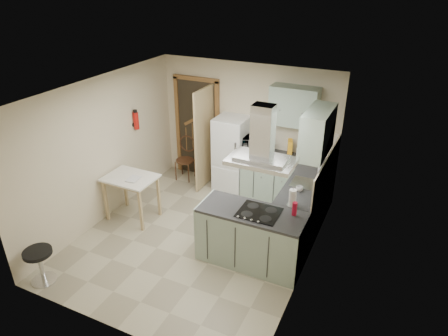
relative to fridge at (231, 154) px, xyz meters
The scene contains 28 objects.
floor 1.96m from the fridge, 83.66° to the right, with size 4.20×4.20×0.00m, color tan.
ceiling 2.52m from the fridge, 83.66° to the right, with size 4.20×4.20×0.00m, color silver.
back_wall 0.62m from the fridge, 56.31° to the left, with size 3.60×3.60×0.00m, color beige.
left_wall 2.46m from the fridge, 131.63° to the right, with size 4.20×4.20×0.00m, color beige.
right_wall 2.74m from the fridge, 41.99° to the right, with size 4.20×4.20×0.00m, color beige.
doorway 0.99m from the fridge, 163.30° to the left, with size 1.10×0.12×2.10m, color brown.
fridge is the anchor object (origin of this frame).
counter_back 0.91m from the fridge, ahead, with size 1.08×0.60×0.90m, color #9EB2A0.
counter_right 1.85m from the fridge, 21.66° to the right, with size 0.60×1.95×0.90m, color #9EB2A0.
splashback 1.26m from the fridge, 13.94° to the left, with size 1.68×0.02×0.50m, color beige.
wall_cabinet_back 1.60m from the fridge, ahead, with size 0.85×0.35×0.70m, color #9EB2A0.
wall_cabinet_right 2.33m from the fridge, 27.50° to the right, with size 0.35×0.90×0.70m, color #9EB2A0.
peninsula 2.35m from the fridge, 58.26° to the right, with size 1.55×0.65×0.90m, color #9EB2A0.
hob 2.39m from the fridge, 56.21° to the right, with size 0.58×0.50×0.01m, color black.
extractor_hood 2.57m from the fridge, 56.21° to the right, with size 0.90×0.55×0.10m, color silver.
sink 1.91m from the fridge, 26.57° to the right, with size 0.45×0.40×0.01m, color silver.
fire_extinguisher 1.93m from the fridge, 149.70° to the right, with size 0.10×0.10×0.32m, color #B2140F.
drop_leaf_table 2.11m from the fridge, 122.80° to the right, with size 0.87×0.65×0.81m, color #DDAC88.
bentwood_chair 1.10m from the fridge, behind, with size 0.37×0.37×0.84m, color #4E311A.
stool 3.91m from the fridge, 109.69° to the right, with size 0.40×0.40×0.53m, color black.
microwave 0.59m from the fridge, ahead, with size 0.53×0.36×0.30m, color black.
kettle 1.37m from the fridge, ahead, with size 0.14×0.14×0.20m, color white.
cereal_box 1.19m from the fridge, ahead, with size 0.08×0.21×0.31m, color orange.
soap_bottle 1.87m from the fridge, 10.55° to the right, with size 0.08×0.08×0.17m, color #A19FAB.
paper_towel 2.34m from the fridge, 43.19° to the right, with size 0.11×0.11×0.27m, color white.
cup 2.03m from the fridge, 33.98° to the right, with size 0.10×0.10×0.08m, color white.
red_bottle 2.56m from the fridge, 45.43° to the right, with size 0.07×0.07×0.20m, color #A40E27.
book 2.12m from the fridge, 121.65° to the right, with size 0.18×0.25×0.11m, color #98324B.
Camera 1 is at (2.72, -4.75, 4.01)m, focal length 32.00 mm.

